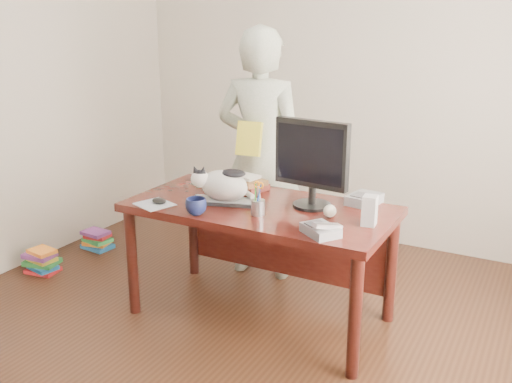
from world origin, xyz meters
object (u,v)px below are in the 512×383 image
(cat, at_px, (222,184))
(monitor, at_px, (312,159))
(mouse, at_px, (159,201))
(book_pile_b, at_px, (97,240))
(coffee_mug, at_px, (196,206))
(book_stack, at_px, (248,183))
(book_pile_a, at_px, (42,261))
(phone, at_px, (321,230))
(baseball, at_px, (330,211))
(person, at_px, (261,155))
(keyboard, at_px, (224,201))
(speaker, at_px, (370,210))
(desk, at_px, (266,224))
(calculator, at_px, (364,199))
(pen_cup, at_px, (258,206))

(cat, relative_size, monitor, 0.75)
(mouse, relative_size, book_pile_b, 0.42)
(coffee_mug, bearing_deg, monitor, 39.07)
(coffee_mug, xyz_separation_m, book_stack, (0.01, 0.59, -0.01))
(cat, distance_m, book_pile_a, 1.72)
(mouse, bearing_deg, monitor, 43.77)
(mouse, bearing_deg, phone, 18.70)
(baseball, bearing_deg, person, 141.70)
(keyboard, xyz_separation_m, book_pile_b, (-1.51, 0.41, -0.69))
(book_pile_b, bearing_deg, keyboard, -15.39)
(coffee_mug, bearing_deg, book_pile_a, 175.29)
(keyboard, bearing_deg, book_stack, 76.28)
(phone, height_order, speaker, speaker)
(coffee_mug, relative_size, book_pile_a, 0.45)
(desk, height_order, book_pile_a, desk)
(book_stack, xyz_separation_m, calculator, (0.78, 0.06, -0.01))
(cat, distance_m, book_stack, 0.34)
(desk, distance_m, speaker, 0.73)
(cat, relative_size, phone, 1.63)
(baseball, bearing_deg, calculator, 73.73)
(desk, xyz_separation_m, pen_cup, (0.07, -0.24, 0.20))
(book_stack, bearing_deg, phone, -17.69)
(monitor, distance_m, speaker, 0.47)
(book_pile_a, bearing_deg, mouse, -3.68)
(monitor, bearing_deg, calculator, 46.63)
(pen_cup, height_order, book_stack, pen_cup)
(person, distance_m, book_pile_a, 1.83)
(coffee_mug, xyz_separation_m, phone, (0.76, 0.04, -0.02))
(monitor, bearing_deg, cat, -154.33)
(pen_cup, bearing_deg, monitor, 51.58)
(cat, relative_size, coffee_mug, 3.23)
(book_pile_b, bearing_deg, pen_cup, -15.90)
(speaker, relative_size, calculator, 0.70)
(calculator, height_order, person, person)
(desk, relative_size, calculator, 6.70)
(book_stack, relative_size, book_pile_b, 1.11)
(desk, height_order, cat, cat)
(mouse, bearing_deg, coffee_mug, 10.35)
(cat, xyz_separation_m, book_pile_a, (-1.53, -0.13, -0.78))
(coffee_mug, height_order, speaker, speaker)
(desk, bearing_deg, baseball, -10.02)
(pen_cup, bearing_deg, book_pile_b, 164.10)
(keyboard, height_order, mouse, mouse)
(monitor, xyz_separation_m, calculator, (0.26, 0.22, -0.27))
(coffee_mug, height_order, baseball, coffee_mug)
(pen_cup, distance_m, phone, 0.46)
(keyboard, height_order, calculator, calculator)
(monitor, distance_m, phone, 0.53)
(cat, bearing_deg, desk, 16.51)
(calculator, bearing_deg, cat, -142.70)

